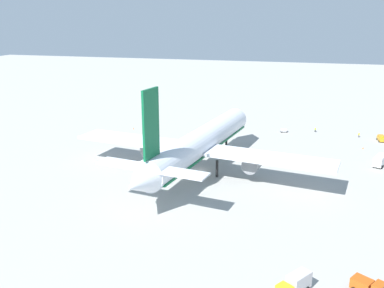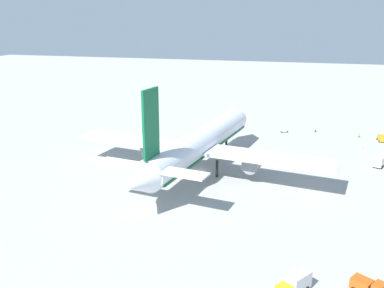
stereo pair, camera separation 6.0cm
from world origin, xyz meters
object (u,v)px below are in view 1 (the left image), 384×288
at_px(service_van, 381,138).
at_px(airliner, 200,143).
at_px(traffic_cone_0, 363,148).
at_px(ground_worker_2, 359,135).
at_px(service_truck_1, 380,160).
at_px(ground_worker_0, 315,130).
at_px(baggage_cart_0, 284,130).
at_px(service_truck_0, 295,284).
at_px(traffic_cone_1, 134,128).
at_px(service_truck_2, 368,286).

bearing_deg(service_van, airliner, 131.33).
bearing_deg(traffic_cone_0, airliner, 127.38).
bearing_deg(ground_worker_2, service_truck_1, -174.44).
bearing_deg(ground_worker_0, baggage_cart_0, 106.88).
bearing_deg(baggage_cart_0, service_van, -95.22).
bearing_deg(traffic_cone_0, service_truck_1, -169.77).
bearing_deg(ground_worker_0, airliner, 149.82).
relative_size(service_van, traffic_cone_0, 8.15).
height_order(ground_worker_0, traffic_cone_0, ground_worker_0).
bearing_deg(baggage_cart_0, ground_worker_2, -90.10).
relative_size(airliner, baggage_cart_0, 22.70).
xyz_separation_m(service_truck_0, ground_worker_2, (92.80, -17.05, -0.72)).
bearing_deg(service_truck_0, service_van, -14.77).
bearing_deg(traffic_cone_0, traffic_cone_1, 87.93).
height_order(service_truck_1, traffic_cone_0, service_truck_1).
relative_size(service_truck_1, service_truck_2, 1.42).
bearing_deg(airliner, service_truck_1, -68.71).
bearing_deg(ground_worker_0, traffic_cone_0, -139.78).
distance_m(service_truck_1, service_truck_2, 61.79).
relative_size(service_truck_1, ground_worker_0, 4.34).
height_order(ground_worker_0, traffic_cone_1, ground_worker_0).
relative_size(service_truck_0, traffic_cone_0, 11.34).
height_order(baggage_cart_0, ground_worker_0, ground_worker_0).
bearing_deg(service_truck_1, service_truck_0, 162.69).
xyz_separation_m(ground_worker_0, traffic_cone_1, (-14.20, 64.18, -0.55)).
distance_m(ground_worker_2, traffic_cone_0, 13.74).
xyz_separation_m(service_truck_2, ground_worker_2, (90.09, -6.68, -0.46)).
height_order(service_truck_0, service_truck_1, service_truck_0).
bearing_deg(baggage_cart_0, service_truck_1, -136.12).
distance_m(airliner, traffic_cone_1, 50.85).
bearing_deg(ground_worker_0, service_truck_2, -175.31).
relative_size(service_truck_0, service_van, 1.39).
height_order(airliner, baggage_cart_0, airliner).
xyz_separation_m(ground_worker_2, traffic_cone_1, (-10.89, 78.52, -0.58)).
distance_m(airliner, ground_worker_0, 58.82).
xyz_separation_m(airliner, service_truck_1, (18.13, -46.54, -6.19)).
bearing_deg(service_truck_1, airliner, 111.29).
distance_m(baggage_cart_0, traffic_cone_0, 28.72).
distance_m(ground_worker_0, ground_worker_2, 14.73).
height_order(service_truck_1, service_truck_2, service_truck_1).
bearing_deg(ground_worker_0, service_truck_0, 178.39).
bearing_deg(ground_worker_0, service_van, -106.38).
bearing_deg(service_truck_0, ground_worker_0, -1.61).
distance_m(service_truck_1, traffic_cone_1, 83.36).
relative_size(service_van, traffic_cone_1, 8.15).
height_order(service_truck_0, service_van, service_truck_0).
relative_size(baggage_cart_0, traffic_cone_0, 5.62).
bearing_deg(service_truck_2, service_van, -8.70).
distance_m(service_van, traffic_cone_0, 12.74).
relative_size(ground_worker_0, traffic_cone_0, 2.97).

